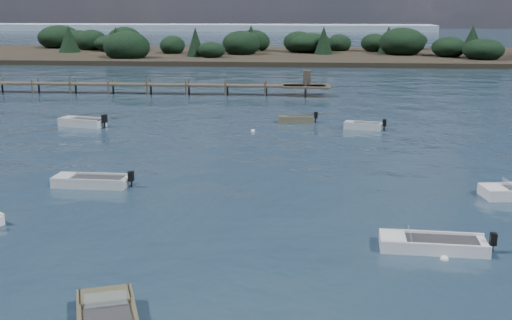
# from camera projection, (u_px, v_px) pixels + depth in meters

# --- Properties ---
(ground) EXTENTS (400.00, 400.00, 0.00)m
(ground) POSITION_uv_depth(u_px,v_px,m) (276.00, 82.00, 80.58)
(ground) COLOR #172735
(ground) RESTS_ON ground
(dinghy_mid_grey) EXTENTS (4.31, 1.59, 1.09)m
(dinghy_mid_grey) POSITION_uv_depth(u_px,v_px,m) (91.00, 183.00, 34.18)
(dinghy_mid_grey) COLOR #B0B6B8
(dinghy_mid_grey) RESTS_ON ground
(tender_far_white) EXTENTS (3.28, 1.50, 1.10)m
(tender_far_white) POSITION_uv_depth(u_px,v_px,m) (296.00, 121.00, 52.78)
(tender_far_white) COLOR brown
(tender_far_white) RESTS_ON ground
(dinghy_mid_white_a) EXTENTS (4.49, 1.78, 1.04)m
(dinghy_mid_white_a) POSITION_uv_depth(u_px,v_px,m) (432.00, 246.00, 25.27)
(dinghy_mid_white_a) COLOR silver
(dinghy_mid_white_a) RESTS_ON ground
(tender_far_grey_b) EXTENTS (3.28, 1.78, 1.10)m
(tender_far_grey_b) POSITION_uv_depth(u_px,v_px,m) (363.00, 127.00, 49.90)
(tender_far_grey_b) COLOR #B0B6B8
(tender_far_grey_b) RESTS_ON ground
(tender_far_grey) EXTENTS (4.16, 2.40, 1.32)m
(tender_far_grey) POSITION_uv_depth(u_px,v_px,m) (83.00, 124.00, 51.15)
(tender_far_grey) COLOR #B0B6B8
(tender_far_grey) RESTS_ON ground
(buoy_b) EXTENTS (0.32, 0.32, 0.32)m
(buoy_b) POSITION_uv_depth(u_px,v_px,m) (444.00, 260.00, 24.27)
(buoy_b) COLOR white
(buoy_b) RESTS_ON ground
(buoy_e) EXTENTS (0.32, 0.32, 0.32)m
(buoy_e) POSITION_uv_depth(u_px,v_px,m) (253.00, 131.00, 49.16)
(buoy_e) COLOR white
(buoy_e) RESTS_ON ground
(jetty) EXTENTS (64.50, 3.20, 3.40)m
(jetty) POSITION_uv_depth(u_px,v_px,m) (73.00, 84.00, 70.54)
(jetty) COLOR #473F34
(jetty) RESTS_ON ground
(far_headland) EXTENTS (190.00, 40.00, 5.80)m
(far_headland) POSITION_uv_depth(u_px,v_px,m) (425.00, 47.00, 116.77)
(far_headland) COLOR black
(far_headland) RESTS_ON ground
(distant_haze) EXTENTS (280.00, 20.00, 2.40)m
(distant_haze) POSITION_uv_depth(u_px,v_px,m) (72.00, 30.00, 252.78)
(distant_haze) COLOR #95A8B8
(distant_haze) RESTS_ON ground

